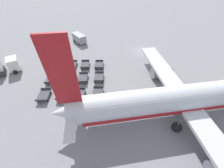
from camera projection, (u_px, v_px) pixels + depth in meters
ground_plane at (143, 51)px, 34.23m from camera, size 500.00×500.00×0.00m
airplane at (192, 97)px, 18.68m from camera, size 30.40×37.98×12.93m
service_van at (79, 38)px, 36.86m from camera, size 4.80×3.66×2.25m
baggage_dolly_row_near_col_a at (58, 65)px, 28.75m from camera, size 3.47×2.12×0.92m
baggage_dolly_row_near_col_b at (51, 79)px, 25.48m from camera, size 3.48×2.19×0.92m
baggage_dolly_row_near_col_c at (44, 95)px, 22.44m from camera, size 3.48×2.19×0.92m
baggage_dolly_row_mid_a_col_a at (72, 65)px, 28.82m from camera, size 3.48×2.20×0.92m
baggage_dolly_row_mid_a_col_b at (67, 78)px, 25.61m from camera, size 3.48×2.29×0.92m
baggage_dolly_row_mid_a_col_c at (63, 94)px, 22.65m from camera, size 3.48×2.25×0.92m
baggage_dolly_row_mid_b_col_a at (85, 65)px, 28.87m from camera, size 3.47×2.09×0.92m
baggage_dolly_row_mid_b_col_b at (83, 78)px, 25.68m from camera, size 3.48×2.19×0.92m
baggage_dolly_row_mid_b_col_c at (79, 95)px, 22.56m from camera, size 3.48×2.26×0.92m
baggage_dolly_row_far_col_a at (99, 65)px, 28.84m from camera, size 3.48×2.22×0.92m
baggage_dolly_row_far_col_b at (99, 77)px, 25.85m from camera, size 3.48×2.23×0.92m
baggage_dolly_row_far_col_c at (98, 93)px, 22.79m from camera, size 3.48×2.25×0.92m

